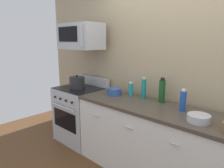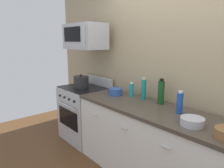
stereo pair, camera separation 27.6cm
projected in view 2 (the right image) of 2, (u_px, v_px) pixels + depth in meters
The scene contains 11 objects.
back_wall at pixel (185, 69), 2.43m from camera, with size 5.48×0.10×2.70m, color tan.
counter_unit at pixel (160, 149), 2.35m from camera, with size 2.39×0.66×0.92m.
range_oven at pixel (85, 113), 3.51m from camera, with size 0.76×0.69×1.07m.
microwave at pixel (85, 36), 3.27m from camera, with size 0.74×0.44×0.40m.
bottle_soda_blue at pixel (180, 103), 2.17m from camera, with size 0.07×0.07×0.25m.
bottle_dish_soap at pixel (131, 90), 2.84m from camera, with size 0.07×0.07×0.20m.
bottle_wine_green at pixel (161, 92), 2.49m from camera, with size 0.08×0.08×0.32m.
bottle_sparkling_teal at pixel (144, 89), 2.69m from camera, with size 0.06×0.06×0.29m.
bowl_blue_mixing at pixel (115, 91), 2.94m from camera, with size 0.20×0.20×0.09m.
bowl_steel_prep at pixel (192, 121), 1.87m from camera, with size 0.22×0.22×0.07m.
stockpot at pixel (81, 82), 3.36m from camera, with size 0.25×0.25×0.22m.
Camera 2 is at (1.25, -1.83, 1.69)m, focal length 32.68 mm.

